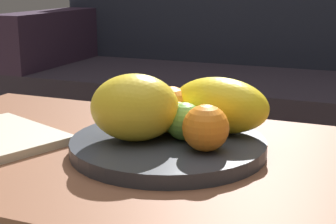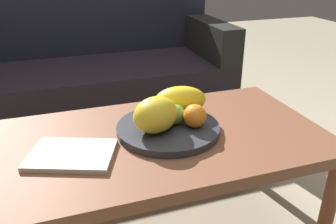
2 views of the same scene
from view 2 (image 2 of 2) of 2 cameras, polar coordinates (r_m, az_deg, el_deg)
coffee_table at (r=1.21m, az=-1.15°, el=-5.90°), size 1.12×0.61×0.45m
couch at (r=2.23m, az=-13.03°, el=5.60°), size 1.70×0.70×0.90m
fruit_bowl at (r=1.20m, az=0.00°, el=-2.71°), size 0.35×0.35×0.03m
melon_large_front at (r=1.13m, az=-2.05°, el=-0.46°), size 0.19×0.17×0.12m
melon_smaller_beside at (r=1.26m, az=2.00°, el=1.92°), size 0.20×0.13×0.10m
orange_front at (r=1.17m, az=4.38°, el=-0.63°), size 0.08×0.08×0.08m
orange_left at (r=1.23m, az=-1.87°, el=0.70°), size 0.08×0.08×0.08m
apple_front at (r=1.19m, az=1.18°, el=-0.38°), size 0.07×0.07×0.07m
banana_bunch at (r=1.20m, az=-1.53°, el=-0.37°), size 0.16×0.16×0.06m
magazine at (r=1.10m, az=-15.44°, el=-6.71°), size 0.30×0.26×0.02m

